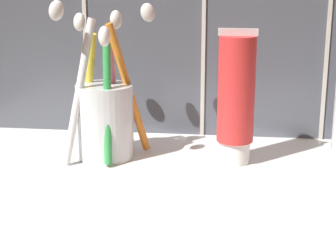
# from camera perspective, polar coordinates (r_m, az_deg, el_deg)

# --- Properties ---
(sink_counter) EXTENTS (0.63, 0.38, 0.02)m
(sink_counter) POSITION_cam_1_polar(r_m,az_deg,el_deg) (0.59, 0.79, -7.53)
(sink_counter) COLOR white
(sink_counter) RESTS_ON ground
(toothbrush_cup) EXTENTS (0.11, 0.09, 0.19)m
(toothbrush_cup) POSITION_cam_1_polar(r_m,az_deg,el_deg) (0.66, -6.45, 0.71)
(toothbrush_cup) COLOR silver
(toothbrush_cup) RESTS_ON sink_counter
(toothpaste_tube) EXTENTS (0.04, 0.04, 0.16)m
(toothpaste_tube) POSITION_cam_1_polar(r_m,az_deg,el_deg) (0.64, 6.92, 2.26)
(toothpaste_tube) COLOR white
(toothpaste_tube) RESTS_ON sink_counter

